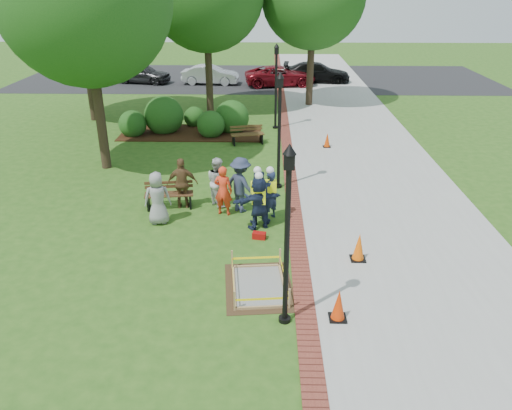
{
  "coord_description": "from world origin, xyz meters",
  "views": [
    {
      "loc": [
        0.8,
        -12.33,
        7.23
      ],
      "look_at": [
        0.5,
        1.2,
        1.0
      ],
      "focal_mm": 35.0,
      "sensor_mm": 36.0,
      "label": 1
    }
  ],
  "objects_px": {
    "hivis_worker_c": "(257,195)",
    "hivis_worker_a": "(259,201)",
    "wet_concrete_pad": "(259,279)",
    "bench_near": "(169,200)",
    "cone_front": "(339,305)",
    "lamp_near": "(287,225)",
    "hivis_worker_b": "(270,193)"
  },
  "relations": [
    {
      "from": "wet_concrete_pad",
      "to": "hivis_worker_c",
      "type": "xyz_separation_m",
      "value": [
        -0.11,
        3.68,
        0.71
      ]
    },
    {
      "from": "hivis_worker_a",
      "to": "lamp_near",
      "type": "bearing_deg",
      "value": -81.76
    },
    {
      "from": "lamp_near",
      "to": "hivis_worker_b",
      "type": "relative_size",
      "value": 2.37
    },
    {
      "from": "hivis_worker_b",
      "to": "hivis_worker_c",
      "type": "height_order",
      "value": "hivis_worker_c"
    },
    {
      "from": "bench_near",
      "to": "hivis_worker_a",
      "type": "distance_m",
      "value": 3.46
    },
    {
      "from": "hivis_worker_b",
      "to": "bench_near",
      "type": "bearing_deg",
      "value": 167.54
    },
    {
      "from": "hivis_worker_c",
      "to": "hivis_worker_b",
      "type": "bearing_deg",
      "value": 38.22
    },
    {
      "from": "wet_concrete_pad",
      "to": "hivis_worker_c",
      "type": "bearing_deg",
      "value": 91.67
    },
    {
      "from": "bench_near",
      "to": "hivis_worker_b",
      "type": "relative_size",
      "value": 0.94
    },
    {
      "from": "hivis_worker_c",
      "to": "bench_near",
      "type": "bearing_deg",
      "value": 160.64
    },
    {
      "from": "lamp_near",
      "to": "hivis_worker_a",
      "type": "bearing_deg",
      "value": 98.24
    },
    {
      "from": "lamp_near",
      "to": "hivis_worker_c",
      "type": "distance_m",
      "value": 5.33
    },
    {
      "from": "cone_front",
      "to": "hivis_worker_c",
      "type": "height_order",
      "value": "hivis_worker_c"
    },
    {
      "from": "bench_near",
      "to": "hivis_worker_b",
      "type": "xyz_separation_m",
      "value": [
        3.42,
        -0.75,
        0.62
      ]
    },
    {
      "from": "bench_near",
      "to": "cone_front",
      "type": "height_order",
      "value": "bench_near"
    },
    {
      "from": "wet_concrete_pad",
      "to": "cone_front",
      "type": "xyz_separation_m",
      "value": [
        1.84,
        -1.28,
        0.15
      ]
    },
    {
      "from": "wet_concrete_pad",
      "to": "cone_front",
      "type": "relative_size",
      "value": 3.08
    },
    {
      "from": "cone_front",
      "to": "lamp_near",
      "type": "relative_size",
      "value": 0.19
    },
    {
      "from": "wet_concrete_pad",
      "to": "lamp_near",
      "type": "xyz_separation_m",
      "value": [
        0.62,
        -1.36,
        2.25
      ]
    },
    {
      "from": "hivis_worker_a",
      "to": "hivis_worker_c",
      "type": "relative_size",
      "value": 0.98
    },
    {
      "from": "bench_near",
      "to": "cone_front",
      "type": "distance_m",
      "value": 7.81
    },
    {
      "from": "lamp_near",
      "to": "hivis_worker_b",
      "type": "distance_m",
      "value": 5.6
    },
    {
      "from": "wet_concrete_pad",
      "to": "bench_near",
      "type": "bearing_deg",
      "value": 123.41
    },
    {
      "from": "cone_front",
      "to": "hivis_worker_a",
      "type": "relative_size",
      "value": 0.42
    },
    {
      "from": "cone_front",
      "to": "hivis_worker_c",
      "type": "bearing_deg",
      "value": 111.45
    },
    {
      "from": "bench_near",
      "to": "hivis_worker_a",
      "type": "bearing_deg",
      "value": -25.2
    },
    {
      "from": "bench_near",
      "to": "hivis_worker_c",
      "type": "bearing_deg",
      "value": -19.36
    },
    {
      "from": "cone_front",
      "to": "hivis_worker_a",
      "type": "height_order",
      "value": "hivis_worker_a"
    },
    {
      "from": "wet_concrete_pad",
      "to": "bench_near",
      "type": "xyz_separation_m",
      "value": [
        -3.13,
        4.75,
        0.05
      ]
    },
    {
      "from": "bench_near",
      "to": "hivis_worker_a",
      "type": "relative_size",
      "value": 0.9
    },
    {
      "from": "cone_front",
      "to": "hivis_worker_c",
      "type": "distance_m",
      "value": 5.36
    },
    {
      "from": "hivis_worker_c",
      "to": "hivis_worker_a",
      "type": "bearing_deg",
      "value": -82.99
    }
  ]
}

